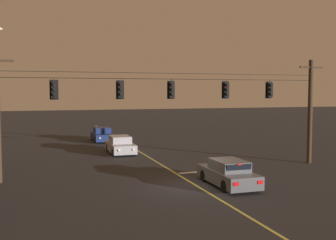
{
  "coord_description": "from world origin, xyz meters",
  "views": [
    {
      "loc": [
        -7.84,
        -19.64,
        4.98
      ],
      "look_at": [
        0.0,
        4.82,
        3.15
      ],
      "focal_mm": 43.12,
      "sensor_mm": 36.0,
      "label": 1
    }
  ],
  "objects_px": {
    "traffic_light_centre": "(172,90)",
    "traffic_light_right_inner": "(226,90)",
    "car_oncoming_trailing": "(102,135)",
    "traffic_light_leftmost": "(54,90)",
    "traffic_light_rightmost": "(270,90)",
    "car_oncoming_lead": "(120,145)",
    "car_waiting_near_lane": "(228,174)",
    "traffic_light_left_inner": "(121,90)"
  },
  "relations": [
    {
      "from": "traffic_light_centre",
      "to": "traffic_light_right_inner",
      "type": "bearing_deg",
      "value": 0.0
    },
    {
      "from": "car_oncoming_trailing",
      "to": "traffic_light_leftmost",
      "type": "bearing_deg",
      "value": -107.09
    },
    {
      "from": "traffic_light_rightmost",
      "to": "traffic_light_right_inner",
      "type": "bearing_deg",
      "value": 180.0
    },
    {
      "from": "car_oncoming_lead",
      "to": "car_oncoming_trailing",
      "type": "height_order",
      "value": "same"
    },
    {
      "from": "traffic_light_right_inner",
      "to": "traffic_light_rightmost",
      "type": "xyz_separation_m",
      "value": [
        3.19,
        0.0,
        0.0
      ]
    },
    {
      "from": "traffic_light_rightmost",
      "to": "car_oncoming_lead",
      "type": "bearing_deg",
      "value": 135.01
    },
    {
      "from": "car_waiting_near_lane",
      "to": "car_oncoming_trailing",
      "type": "xyz_separation_m",
      "value": [
        -3.48,
        21.1,
        -0.0
      ]
    },
    {
      "from": "car_oncoming_lead",
      "to": "traffic_light_centre",
      "type": "bearing_deg",
      "value": -79.45
    },
    {
      "from": "traffic_light_centre",
      "to": "car_oncoming_trailing",
      "type": "relative_size",
      "value": 0.28
    },
    {
      "from": "traffic_light_centre",
      "to": "car_oncoming_lead",
      "type": "bearing_deg",
      "value": 100.55
    },
    {
      "from": "traffic_light_leftmost",
      "to": "car_oncoming_trailing",
      "type": "bearing_deg",
      "value": 72.91
    },
    {
      "from": "traffic_light_rightmost",
      "to": "traffic_light_left_inner",
      "type": "bearing_deg",
      "value": 180.0
    },
    {
      "from": "traffic_light_right_inner",
      "to": "car_waiting_near_lane",
      "type": "bearing_deg",
      "value": -114.31
    },
    {
      "from": "traffic_light_rightmost",
      "to": "car_oncoming_trailing",
      "type": "height_order",
      "value": "traffic_light_rightmost"
    },
    {
      "from": "traffic_light_left_inner",
      "to": "car_waiting_near_lane",
      "type": "height_order",
      "value": "traffic_light_left_inner"
    },
    {
      "from": "traffic_light_rightmost",
      "to": "car_waiting_near_lane",
      "type": "relative_size",
      "value": 0.28
    },
    {
      "from": "traffic_light_right_inner",
      "to": "car_oncoming_trailing",
      "type": "relative_size",
      "value": 0.28
    },
    {
      "from": "car_waiting_near_lane",
      "to": "traffic_light_leftmost",
      "type": "bearing_deg",
      "value": 152.78
    },
    {
      "from": "car_oncoming_lead",
      "to": "car_oncoming_trailing",
      "type": "xyz_separation_m",
      "value": [
        -0.23,
        8.23,
        0.0
      ]
    },
    {
      "from": "traffic_light_right_inner",
      "to": "car_oncoming_lead",
      "type": "height_order",
      "value": "traffic_light_right_inner"
    },
    {
      "from": "traffic_light_left_inner",
      "to": "car_waiting_near_lane",
      "type": "xyz_separation_m",
      "value": [
        4.85,
        -4.43,
        -4.43
      ]
    },
    {
      "from": "traffic_light_right_inner",
      "to": "traffic_light_rightmost",
      "type": "distance_m",
      "value": 3.19
    },
    {
      "from": "traffic_light_leftmost",
      "to": "car_oncoming_lead",
      "type": "relative_size",
      "value": 0.28
    },
    {
      "from": "traffic_light_right_inner",
      "to": "traffic_light_rightmost",
      "type": "bearing_deg",
      "value": 0.0
    },
    {
      "from": "traffic_light_left_inner",
      "to": "traffic_light_centre",
      "type": "relative_size",
      "value": 1.0
    },
    {
      "from": "traffic_light_leftmost",
      "to": "traffic_light_left_inner",
      "type": "relative_size",
      "value": 1.0
    },
    {
      "from": "traffic_light_right_inner",
      "to": "car_oncoming_lead",
      "type": "xyz_separation_m",
      "value": [
        -5.25,
        8.44,
        -4.43
      ]
    },
    {
      "from": "car_waiting_near_lane",
      "to": "car_oncoming_lead",
      "type": "height_order",
      "value": "same"
    },
    {
      "from": "traffic_light_right_inner",
      "to": "car_waiting_near_lane",
      "type": "height_order",
      "value": "traffic_light_right_inner"
    },
    {
      "from": "traffic_light_left_inner",
      "to": "traffic_light_leftmost",
      "type": "bearing_deg",
      "value": 180.0
    },
    {
      "from": "traffic_light_left_inner",
      "to": "traffic_light_rightmost",
      "type": "relative_size",
      "value": 1.0
    },
    {
      "from": "traffic_light_left_inner",
      "to": "traffic_light_right_inner",
      "type": "bearing_deg",
      "value": 0.0
    },
    {
      "from": "traffic_light_rightmost",
      "to": "car_oncoming_trailing",
      "type": "xyz_separation_m",
      "value": [
        -8.68,
        16.67,
        -4.43
      ]
    },
    {
      "from": "traffic_light_leftmost",
      "to": "traffic_light_centre",
      "type": "distance_m",
      "value": 6.93
    },
    {
      "from": "traffic_light_centre",
      "to": "traffic_light_left_inner",
      "type": "bearing_deg",
      "value": 180.0
    },
    {
      "from": "traffic_light_left_inner",
      "to": "traffic_light_rightmost",
      "type": "height_order",
      "value": "same"
    },
    {
      "from": "traffic_light_left_inner",
      "to": "traffic_light_rightmost",
      "type": "distance_m",
      "value": 10.04
    },
    {
      "from": "traffic_light_rightmost",
      "to": "car_oncoming_lead",
      "type": "relative_size",
      "value": 0.28
    },
    {
      "from": "traffic_light_left_inner",
      "to": "car_oncoming_lead",
      "type": "relative_size",
      "value": 0.28
    },
    {
      "from": "traffic_light_leftmost",
      "to": "car_waiting_near_lane",
      "type": "relative_size",
      "value": 0.28
    },
    {
      "from": "car_waiting_near_lane",
      "to": "car_oncoming_trailing",
      "type": "distance_m",
      "value": 21.38
    },
    {
      "from": "traffic_light_leftmost",
      "to": "traffic_light_centre",
      "type": "height_order",
      "value": "same"
    }
  ]
}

